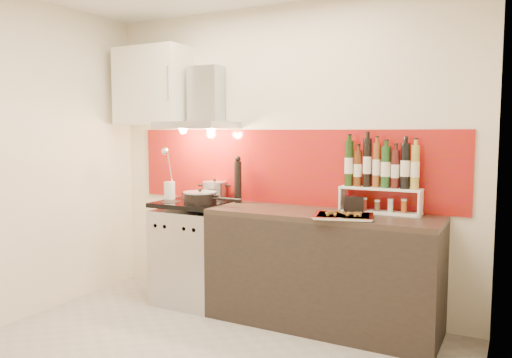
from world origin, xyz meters
The scene contains 15 objects.
back_wall centered at (0.00, 1.40, 1.30)m, with size 3.40×0.02×2.60m, color silver.
left_wall centered at (-1.70, 0.00, 1.30)m, with size 0.02×2.80×2.60m, color silver.
right_wall centered at (1.70, 0.00, 1.30)m, with size 0.02×2.80×2.60m, color silver.
backsplash centered at (0.05, 1.39, 1.22)m, with size 3.00×0.02×0.64m, color #942108.
range_stove centered at (-0.70, 1.10, 0.44)m, with size 0.60×0.60×0.91m.
counter centered at (0.50, 1.10, 0.45)m, with size 1.80×0.60×0.90m.
range_hood centered at (-0.70, 1.24, 1.74)m, with size 0.62×0.50×0.61m.
upper_cabinet centered at (-1.25, 1.22, 1.95)m, with size 0.70×0.35×0.72m, color #EBE6CC.
stock_pot centered at (-0.61, 1.30, 0.99)m, with size 0.22×0.22×0.19m.
saute_pan centered at (-0.57, 1.00, 0.96)m, with size 0.56×0.29×0.13m.
utensil_jar centered at (-0.98, 1.10, 1.04)m, with size 0.10×0.15×0.48m.
pepper_mill centered at (-0.35, 1.27, 1.10)m, with size 0.06×0.06×0.41m.
step_shelf centered at (0.91, 1.27, 1.18)m, with size 0.61×0.17×0.57m.
caddy_box centered at (0.72, 1.20, 0.96)m, with size 0.15×0.06×0.13m, color black.
baking_tray centered at (0.72, 0.94, 0.92)m, with size 0.50×0.43×0.03m.
Camera 1 is at (1.85, -2.51, 1.52)m, focal length 35.00 mm.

